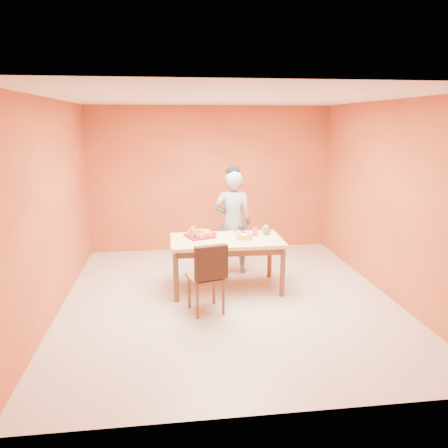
{
  "coord_description": "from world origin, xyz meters",
  "views": [
    {
      "loc": [
        -0.79,
        -5.64,
        2.41
      ],
      "look_at": [
        -0.02,
        0.3,
        1.0
      ],
      "focal_mm": 35.0,
      "sensor_mm": 36.0,
      "label": 1
    }
  ],
  "objects": [
    {
      "name": "wall_left",
      "position": [
        -2.25,
        0.0,
        1.35
      ],
      "size": [
        0.0,
        5.0,
        5.0
      ],
      "primitive_type": "plane",
      "rotation": [
        1.57,
        0.0,
        1.57
      ],
      "color": "#CD652F",
      "rests_on": "floor"
    },
    {
      "name": "pastry_platter",
      "position": [
        -0.35,
        0.54,
        0.77
      ],
      "size": [
        0.48,
        0.48,
        0.02
      ],
      "primitive_type": "cube",
      "rotation": [
        0.0,
        0.0,
        0.32
      ],
      "color": "maroon",
      "rests_on": "dining_table"
    },
    {
      "name": "checker_tin",
      "position": [
        0.7,
        0.7,
        0.77
      ],
      "size": [
        0.1,
        0.1,
        0.03
      ],
      "primitive_type": "cylinder",
      "rotation": [
        0.0,
        0.0,
        0.12
      ],
      "color": "#331E0D",
      "rests_on": "dining_table"
    },
    {
      "name": "floor",
      "position": [
        0.0,
        0.0,
        0.0
      ],
      "size": [
        5.0,
        5.0,
        0.0
      ],
      "primitive_type": "plane",
      "color": "beige",
      "rests_on": "ground"
    },
    {
      "name": "white_cake_plate",
      "position": [
        0.27,
        0.33,
        0.77
      ],
      "size": [
        0.34,
        0.34,
        0.01
      ],
      "primitive_type": "cylinder",
      "rotation": [
        0.0,
        0.0,
        -0.15
      ],
      "color": "silver",
      "rests_on": "dining_table"
    },
    {
      "name": "wall_right",
      "position": [
        2.25,
        0.0,
        1.35
      ],
      "size": [
        0.0,
        5.0,
        5.0
      ],
      "primitive_type": "plane",
      "rotation": [
        1.57,
        0.0,
        -1.57
      ],
      "color": "#CD652F",
      "rests_on": "floor"
    },
    {
      "name": "person",
      "position": [
        0.23,
        1.12,
        0.83
      ],
      "size": [
        0.67,
        0.5,
        1.66
      ],
      "primitive_type": "imported",
      "rotation": [
        0.0,
        0.0,
        2.96
      ],
      "color": "gray",
      "rests_on": "floor"
    },
    {
      "name": "red_dinner_plate",
      "position": [
        -0.2,
        0.66,
        0.77
      ],
      "size": [
        0.25,
        0.25,
        0.01
      ],
      "primitive_type": "cylinder",
      "rotation": [
        0.0,
        0.0,
        -0.12
      ],
      "color": "maroon",
      "rests_on": "dining_table"
    },
    {
      "name": "dining_chair",
      "position": [
        -0.34,
        -0.39,
        0.49
      ],
      "size": [
        0.53,
        0.59,
        0.94
      ],
      "rotation": [
        0.0,
        0.0,
        0.24
      ],
      "color": "brown",
      "rests_on": "floor"
    },
    {
      "name": "dining_table",
      "position": [
        0.02,
        0.38,
        0.67
      ],
      "size": [
        1.6,
        0.9,
        0.76
      ],
      "color": "#E9D07A",
      "rests_on": "floor"
    },
    {
      "name": "ceiling",
      "position": [
        0.0,
        0.0,
        2.7
      ],
      "size": [
        5.0,
        5.0,
        0.0
      ],
      "primitive_type": "plane",
      "rotation": [
        3.14,
        0.0,
        0.0
      ],
      "color": "white",
      "rests_on": "wall_back"
    },
    {
      "name": "cake_server",
      "position": [
        0.28,
        0.51,
        0.83
      ],
      "size": [
        0.12,
        0.23,
        0.01
      ],
      "primitive_type": "cube",
      "rotation": [
        0.0,
        0.0,
        0.34
      ],
      "color": "silver",
      "rests_on": "sponge_cake"
    },
    {
      "name": "magenta_glass",
      "position": [
        0.46,
        0.49,
        0.82
      ],
      "size": [
        0.1,
        0.1,
        0.11
      ],
      "primitive_type": "cylinder",
      "rotation": [
        0.0,
        0.0,
        -0.28
      ],
      "color": "#DB2065",
      "rests_on": "dining_table"
    },
    {
      "name": "pastry_pile",
      "position": [
        -0.35,
        0.54,
        0.84
      ],
      "size": [
        0.34,
        0.34,
        0.11
      ],
      "primitive_type": null,
      "color": "tan",
      "rests_on": "pastry_platter"
    },
    {
      "name": "egg_ornament",
      "position": [
        0.64,
        0.53,
        0.84
      ],
      "size": [
        0.14,
        0.12,
        0.15
      ],
      "primitive_type": "ellipsoid",
      "rotation": [
        0.0,
        0.0,
        -0.19
      ],
      "color": "olive",
      "rests_on": "dining_table"
    },
    {
      "name": "sponge_cake",
      "position": [
        0.27,
        0.33,
        0.8
      ],
      "size": [
        0.28,
        0.28,
        0.05
      ],
      "primitive_type": "cylinder",
      "rotation": [
        0.0,
        0.0,
        0.26
      ],
      "color": "gold",
      "rests_on": "white_cake_plate"
    },
    {
      "name": "wall_back",
      "position": [
        0.0,
        2.5,
        1.35
      ],
      "size": [
        4.5,
        0.0,
        4.5
      ],
      "primitive_type": "plane",
      "rotation": [
        1.57,
        0.0,
        0.0
      ],
      "color": "#CD652F",
      "rests_on": "floor"
    }
  ]
}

